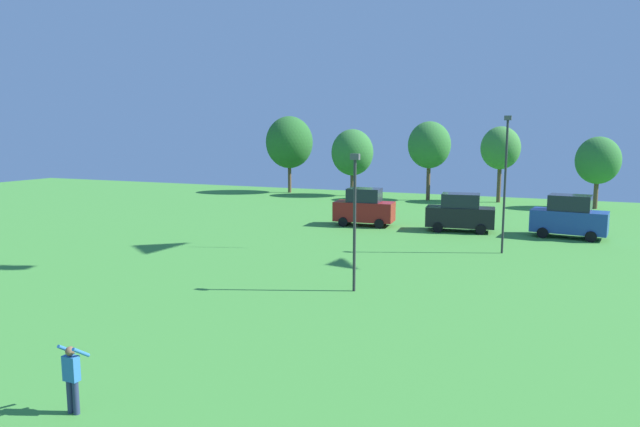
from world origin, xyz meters
The scene contains 11 objects.
person_standing_near_foreground centered at (-3.54, 10.36, 0.91)m, with size 0.52×0.47×1.63m.
parked_car_leftmost centered at (-6.01, 38.08, 1.25)m, with size 4.17×2.25×2.57m.
parked_car_second_from_left centered at (0.43, 38.34, 1.20)m, with size 4.45×2.37×2.46m.
parked_car_third_from_left centered at (6.88, 38.66, 1.27)m, with size 4.48×2.43×2.61m.
light_post_0 centered at (-1.10, 22.40, 3.15)m, with size 0.36×0.20×5.52m.
light_post_1 centered at (3.64, 32.35, 4.01)m, with size 0.36×0.20×7.20m.
treeline_tree_0 centered at (-20.34, 55.62, 5.30)m, with size 4.95×4.95×8.04m.
treeline_tree_1 centered at (-13.14, 55.25, 4.35)m, with size 4.20×4.20×6.67m.
treeline_tree_2 centered at (-5.24, 54.44, 5.17)m, with size 3.96×3.96×7.37m.
treeline_tree_3 centered at (1.04, 55.44, 4.93)m, with size 3.52×3.52×6.89m.
treeline_tree_4 centered at (8.99, 53.94, 4.03)m, with size 3.57×3.57×6.01m.
Camera 1 is at (6.43, 1.34, 6.34)m, focal length 32.00 mm.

